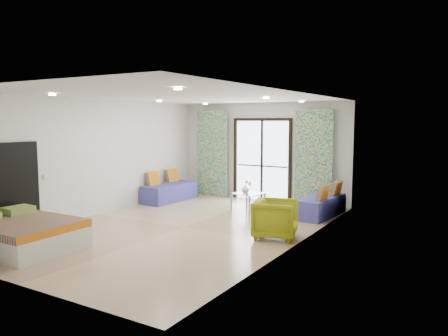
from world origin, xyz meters
The scene contains 23 objects.
floor centered at (0.00, 0.00, 0.00)m, with size 5.00×7.50×0.01m, color #A0815F, non-canonical shape.
ceiling centered at (0.00, 0.00, 2.70)m, with size 5.00×7.50×0.01m, color silver, non-canonical shape.
wall_back centered at (0.00, 3.75, 1.35)m, with size 5.00×0.01×2.70m, color silver, non-canonical shape.
wall_front centered at (0.00, -3.75, 1.35)m, with size 5.00×0.01×2.70m, color silver, non-canonical shape.
wall_left centered at (-2.50, 0.00, 1.35)m, with size 0.01×7.50×2.70m, color silver, non-canonical shape.
wall_right centered at (2.50, 0.00, 1.35)m, with size 0.01×7.50×2.70m, color silver, non-canonical shape.
balcony_door centered at (0.00, 3.72, 1.26)m, with size 1.76×0.08×2.28m.
balcony_rail centered at (0.00, 3.73, 0.95)m, with size 1.52×0.03×0.04m, color #595451.
curtain_left centered at (-1.55, 3.57, 1.25)m, with size 1.00×0.10×2.50m, color silver.
curtain_right centered at (1.55, 3.57, 1.25)m, with size 1.00×0.10×2.50m, color silver.
downlight_a centered at (-1.40, -2.00, 2.67)m, with size 0.12×0.12×0.02m, color #FFE0B2.
downlight_b centered at (1.40, -2.00, 2.67)m, with size 0.12×0.12×0.02m, color #FFE0B2.
downlight_c centered at (-1.40, 1.00, 2.67)m, with size 0.12×0.12×0.02m, color #FFE0B2.
downlight_d centered at (1.40, 1.00, 2.67)m, with size 0.12×0.12×0.02m, color #FFE0B2.
downlight_e centered at (-1.40, 3.00, 2.67)m, with size 0.12×0.12×0.02m, color #FFE0B2.
downlight_f centered at (1.40, 3.00, 2.67)m, with size 0.12×0.12×0.02m, color #FFE0B2.
switch_plate centered at (-2.47, -1.41, 1.05)m, with size 0.02×0.10×0.10m, color silver.
bed centered at (-1.47, -2.66, 0.26)m, with size 1.79×1.46×0.62m.
daybed_left centered at (-2.12, 2.24, 0.26)m, with size 0.72×1.73×0.85m.
daybed_right centered at (2.11, 2.49, 0.25)m, with size 0.79×1.69×0.81m.
coffee_table centered at (0.38, 2.17, 0.39)m, with size 0.80×0.80×0.77m.
vase centered at (0.31, 2.16, 0.54)m, with size 0.20×0.21×0.20m, color white.
armchair centered at (1.99, 0.23, 0.40)m, with size 0.78×0.73×0.80m, color #8D9513.
Camera 1 is at (5.30, -7.20, 2.21)m, focal length 35.00 mm.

